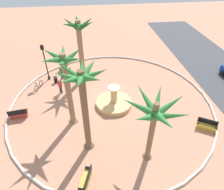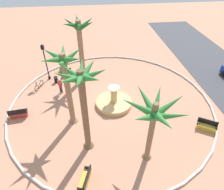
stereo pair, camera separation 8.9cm
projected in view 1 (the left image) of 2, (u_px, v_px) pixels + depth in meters
ground_plane at (111, 102)px, 19.68m from camera, size 80.00×80.00×0.00m
plaza_curb at (111, 101)px, 19.62m from camera, size 19.79×19.79×0.20m
fountain at (114, 102)px, 19.17m from camera, size 3.51×3.51×2.10m
palm_tree_near_fountain at (155, 115)px, 12.02m from camera, size 4.35×4.25×5.52m
palm_tree_by_curb at (65, 74)px, 14.50m from camera, size 3.30×3.16×6.90m
palm_tree_mid_plaza at (83, 91)px, 12.08m from camera, size 3.28×3.26×7.15m
palm_tree_far_side at (80, 39)px, 20.14m from camera, size 3.70×3.38×7.04m
bench_east at (206, 126)px, 16.61m from camera, size 1.26×1.63×1.00m
bench_west at (86, 180)px, 12.80m from camera, size 1.68×0.98×1.00m
bench_north at (18, 114)px, 17.74m from camera, size 0.69×1.65×1.00m
bench_southeast at (66, 69)px, 24.25m from camera, size 1.59×1.34×1.00m
lamppost at (45, 60)px, 21.50m from camera, size 0.32×0.32×4.34m
trash_bin at (56, 80)px, 22.25m from camera, size 0.46×0.46×0.73m
bicycle_red_frame at (39, 86)px, 21.30m from camera, size 1.64×0.68×0.94m
person_cyclist_helmet at (61, 72)px, 22.62m from camera, size 0.40×0.40×1.61m
person_cyclist_photo at (60, 85)px, 20.37m from camera, size 0.33×0.48×1.68m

